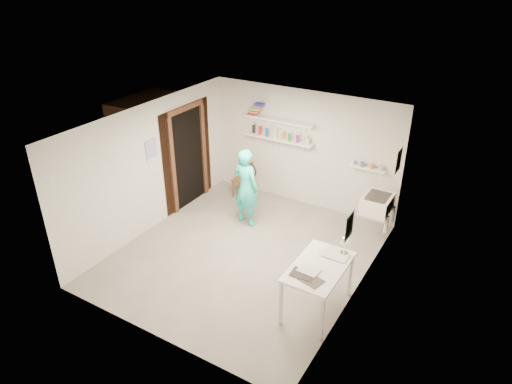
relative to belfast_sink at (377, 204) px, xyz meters
The scene contains 27 objects.
floor 2.54m from the belfast_sink, 135.83° to the right, with size 4.00×4.50×0.02m, color slate.
ceiling 2.98m from the belfast_sink, 135.83° to the right, with size 4.00×4.50×0.02m, color silver.
wall_back 1.90m from the belfast_sink, 162.26° to the left, with size 4.00×0.02×2.40m, color silver.
wall_front 4.36m from the belfast_sink, 113.84° to the right, with size 4.00×0.02×2.40m, color silver.
wall_left 4.16m from the belfast_sink, 155.67° to the right, with size 0.02×4.50×2.40m, color silver.
wall_right 1.79m from the belfast_sink, 81.30° to the right, with size 0.02×4.50×2.40m, color silver.
doorway_recess 3.81m from the belfast_sink, behind, with size 0.02×0.90×2.00m, color black.
corridor_box 4.51m from the belfast_sink, behind, with size 1.40×1.50×2.10m, color brown.
door_lintel 4.01m from the belfast_sink, behind, with size 0.06×1.05×0.10m, color brown.
door_jamb_near 3.91m from the belfast_sink, 162.82° to the right, with size 0.06×0.10×2.00m, color brown.
door_jamb_far 3.74m from the belfast_sink, behind, with size 0.06×0.10×2.00m, color brown.
shelf_lower 2.38m from the belfast_sink, 169.18° to the left, with size 1.50×0.22×0.03m, color white.
shelf_upper 2.52m from the belfast_sink, 169.18° to the left, with size 1.50×0.22×0.03m, color white.
ledge_shelf 0.75m from the belfast_sink, 130.40° to the left, with size 0.70×0.14×0.03m, color white.
poster_left 4.17m from the belfast_sink, 156.18° to the right, with size 0.01×0.28×0.36m, color #334C7F.
poster_right_a 0.89m from the belfast_sink, 22.79° to the left, with size 0.01×0.34×0.42m, color #995933.
poster_right_b 2.40m from the belfast_sink, 83.96° to the right, with size 0.01×0.30×0.38m, color #3F724C.
belfast_sink is the anchor object (origin of this frame).
man 2.41m from the belfast_sink, 161.50° to the right, with size 0.56×0.37×1.54m, color #29CFC0.
wall_clock 2.41m from the belfast_sink, 166.74° to the right, with size 0.28×0.28×0.04m, color beige.
wooden_chair 2.94m from the belfast_sink, behind, with size 0.37×0.36×0.80m, color brown.
work_table 2.35m from the belfast_sink, 92.71° to the right, with size 0.70×1.16×0.77m, color white.
desk_lamp 1.88m from the belfast_sink, 87.49° to the right, with size 0.15×0.15×0.15m, color silver.
spray_cans 2.41m from the belfast_sink, 169.18° to the left, with size 1.29×0.06×0.17m.
book_stack 3.05m from the belfast_sink, behind, with size 0.34×0.14×0.25m.
ledge_pots 0.78m from the belfast_sink, 130.40° to the left, with size 0.48×0.07×0.09m.
papers 2.33m from the belfast_sink, 92.71° to the right, with size 0.30×0.22×0.02m.
Camera 1 is at (3.53, -5.54, 4.65)m, focal length 32.00 mm.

